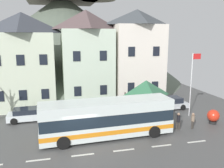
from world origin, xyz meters
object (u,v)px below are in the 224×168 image
at_px(pedestrian_01, 193,120).
at_px(harbour_buoy, 213,116).
at_px(parked_car_00, 168,103).
at_px(transit_bus, 107,119).
at_px(public_bench, 148,106).
at_px(townhouse_02, 87,58).
at_px(pedestrian_00, 178,121).
at_px(bus_shelter, 146,88).
at_px(townhouse_01, 24,60).
at_px(parked_car_02, 29,114).
at_px(townhouse_03, 136,56).
at_px(hilltop_castle, 64,36).
at_px(flagpole, 192,80).

height_order(pedestrian_01, harbour_buoy, pedestrian_01).
relative_size(parked_car_00, pedestrian_01, 3.11).
distance_m(transit_bus, public_bench, 8.53).
height_order(townhouse_02, public_bench, townhouse_02).
distance_m(pedestrian_00, harbour_buoy, 3.97).
xyz_separation_m(bus_shelter, pedestrian_01, (3.12, -3.61, -2.32)).
xyz_separation_m(townhouse_01, pedestrian_01, (15.22, -11.27, -4.60)).
height_order(parked_car_00, parked_car_02, parked_car_00).
relative_size(townhouse_01, parked_car_00, 2.38).
bearing_deg(townhouse_01, townhouse_03, -2.75).
height_order(bus_shelter, public_bench, bus_shelter).
bearing_deg(pedestrian_01, bus_shelter, 130.89).
bearing_deg(harbour_buoy, pedestrian_00, -172.63).
height_order(townhouse_01, hilltop_castle, hilltop_castle).
relative_size(townhouse_03, parked_car_02, 2.77).
distance_m(hilltop_castle, transit_bus, 29.41).
bearing_deg(pedestrian_01, pedestrian_00, 177.10).
xyz_separation_m(townhouse_02, parked_car_02, (-6.55, -5.23, -4.99)).
xyz_separation_m(townhouse_03, parked_car_00, (2.25, -4.66, -5.05)).
bearing_deg(townhouse_01, parked_car_02, -82.93).
height_order(parked_car_02, pedestrian_01, pedestrian_01).
height_order(hilltop_castle, parked_car_00, hilltop_castle).
bearing_deg(pedestrian_01, harbour_buoy, 12.87).
height_order(transit_bus, parked_car_02, transit_bus).
distance_m(pedestrian_00, pedestrian_01, 1.40).
xyz_separation_m(townhouse_02, public_bench, (6.10, -4.95, -5.14)).
bearing_deg(townhouse_01, transit_bus, -56.87).
bearing_deg(townhouse_02, townhouse_03, -2.85).
bearing_deg(parked_car_02, townhouse_03, 19.46).
bearing_deg(pedestrian_01, parked_car_00, 84.60).
distance_m(townhouse_01, public_bench, 15.18).
distance_m(townhouse_01, townhouse_02, 7.25).
xyz_separation_m(townhouse_03, public_bench, (-0.19, -4.63, -5.23)).
relative_size(townhouse_01, transit_bus, 0.99).
bearing_deg(parked_car_00, transit_bus, 33.63).
bearing_deg(harbour_buoy, transit_bus, -176.91).
distance_m(townhouse_03, harbour_buoy, 11.96).
bearing_deg(transit_bus, flagpole, 15.67).
xyz_separation_m(transit_bus, pedestrian_00, (6.47, 0.05, -0.74)).
xyz_separation_m(transit_bus, public_bench, (6.00, 5.96, -1.09)).
distance_m(townhouse_01, parked_car_00, 17.32).
xyz_separation_m(townhouse_03, flagpole, (3.35, -7.47, -1.88)).
relative_size(townhouse_01, hilltop_castle, 0.25).
bearing_deg(pedestrian_00, hilltop_castle, 106.50).
distance_m(pedestrian_00, public_bench, 5.94).
bearing_deg(townhouse_02, pedestrian_01, -53.89).
relative_size(bus_shelter, flagpole, 0.60).
height_order(townhouse_02, townhouse_03, townhouse_03).
height_order(townhouse_01, pedestrian_01, townhouse_01).
distance_m(pedestrian_01, harbour_buoy, 2.61).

